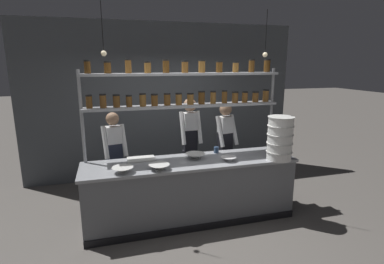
# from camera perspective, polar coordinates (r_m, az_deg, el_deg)

# --- Properties ---
(ground_plane) EXTENTS (40.00, 40.00, 0.00)m
(ground_plane) POSITION_cam_1_polar(r_m,az_deg,el_deg) (4.73, -0.24, -16.12)
(ground_plane) COLOR #5B5651
(back_wall) EXTENTS (5.49, 0.12, 3.08)m
(back_wall) POSITION_cam_1_polar(r_m,az_deg,el_deg) (6.15, -5.35, 5.84)
(back_wall) COLOR #4C5156
(back_wall) RESTS_ON ground_plane
(prep_counter) EXTENTS (3.09, 0.76, 0.92)m
(prep_counter) POSITION_cam_1_polar(r_m,az_deg,el_deg) (4.52, -0.24, -11.04)
(prep_counter) COLOR slate
(prep_counter) RESTS_ON ground_plane
(spice_shelf_unit) EXTENTS (2.97, 0.28, 2.36)m
(spice_shelf_unit) POSITION_cam_1_polar(r_m,az_deg,el_deg) (4.48, -1.23, 7.51)
(spice_shelf_unit) COLOR #999BA0
(spice_shelf_unit) RESTS_ON ground_plane
(chef_left) EXTENTS (0.40, 0.32, 1.57)m
(chef_left) POSITION_cam_1_polar(r_m,az_deg,el_deg) (4.88, -14.52, -4.23)
(chef_left) COLOR black
(chef_left) RESTS_ON ground_plane
(chef_center) EXTENTS (0.36, 0.30, 1.73)m
(chef_center) POSITION_cam_1_polar(r_m,az_deg,el_deg) (5.15, -0.37, -1.62)
(chef_center) COLOR black
(chef_center) RESTS_ON ground_plane
(chef_right) EXTENTS (0.40, 0.33, 1.64)m
(chef_right) POSITION_cam_1_polar(r_m,az_deg,el_deg) (5.23, 6.30, -2.14)
(chef_right) COLOR black
(chef_right) RESTS_ON ground_plane
(container_stack) EXTENTS (0.38, 0.38, 0.64)m
(container_stack) POSITION_cam_1_polar(r_m,az_deg,el_deg) (4.52, 16.41, -1.14)
(container_stack) COLOR white
(container_stack) RESTS_ON prep_counter
(cutting_board) EXTENTS (0.40, 0.26, 0.02)m
(cutting_board) POSITION_cam_1_polar(r_m,az_deg,el_deg) (4.45, -9.64, -5.11)
(cutting_board) COLOR silver
(cutting_board) RESTS_ON prep_counter
(prep_bowl_near_left) EXTENTS (0.28, 0.28, 0.08)m
(prep_bowl_near_left) POSITION_cam_1_polar(r_m,az_deg,el_deg) (3.99, -13.07, -7.06)
(prep_bowl_near_left) COLOR silver
(prep_bowl_near_left) RESTS_ON prep_counter
(prep_bowl_center_front) EXTENTS (0.29, 0.29, 0.08)m
(prep_bowl_center_front) POSITION_cam_1_polar(r_m,az_deg,el_deg) (4.44, 0.62, -4.62)
(prep_bowl_center_front) COLOR silver
(prep_bowl_center_front) RESTS_ON prep_counter
(prep_bowl_center_back) EXTENTS (0.28, 0.28, 0.08)m
(prep_bowl_center_back) POSITION_cam_1_polar(r_m,az_deg,el_deg) (4.01, -6.27, -6.67)
(prep_bowl_center_back) COLOR silver
(prep_bowl_center_back) RESTS_ON prep_counter
(prep_bowl_near_right) EXTENTS (0.23, 0.23, 0.06)m
(prep_bowl_near_right) POSITION_cam_1_polar(r_m,az_deg,el_deg) (4.37, 6.97, -5.11)
(prep_bowl_near_right) COLOR white
(prep_bowl_near_right) RESTS_ON prep_counter
(serving_cup_front) EXTENTS (0.07, 0.07, 0.09)m
(serving_cup_front) POSITION_cam_1_polar(r_m,az_deg,el_deg) (4.74, 4.66, -3.41)
(serving_cup_front) COLOR #334C70
(serving_cup_front) RESTS_ON prep_counter
(pendant_light_row) EXTENTS (2.30, 0.07, 0.65)m
(pendant_light_row) POSITION_cam_1_polar(r_m,az_deg,el_deg) (4.14, -0.31, 15.06)
(pendant_light_row) COLOR black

